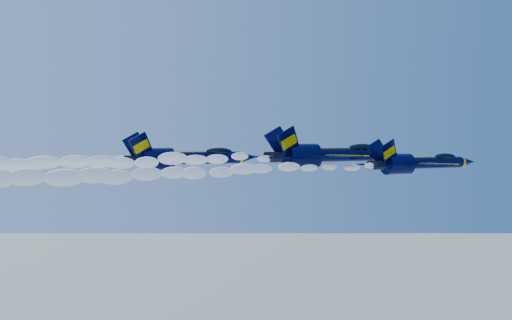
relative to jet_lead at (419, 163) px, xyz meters
name	(u,v)px	position (x,y,z in m)	size (l,w,h in m)	color
jet_lead	(419,163)	(0.00, 0.00, 0.00)	(16.80, 13.78, 6.24)	black
smoke_trail_jet_lead	(127,175)	(-37.45, 0.00, -0.49)	(60.54, 2.27, 2.05)	white
jet_second	(328,155)	(-10.54, 4.53, 1.05)	(19.68, 16.15, 7.31)	black
jet_third	(184,158)	(-26.51, 13.09, 0.63)	(18.15, 14.89, 6.75)	black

